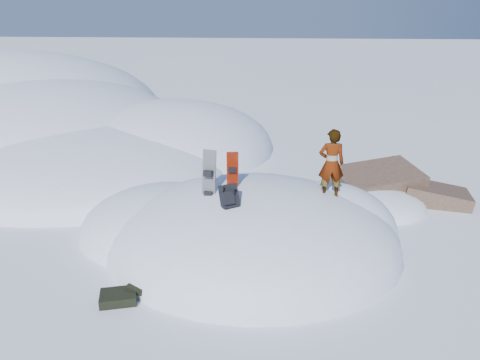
# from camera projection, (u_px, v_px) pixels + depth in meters

# --- Properties ---
(ground) EXTENTS (120.00, 120.00, 0.00)m
(ground) POSITION_uv_depth(u_px,v_px,m) (253.00, 245.00, 11.21)
(ground) COLOR white
(ground) RESTS_ON ground
(snow_mound) EXTENTS (8.00, 6.00, 3.00)m
(snow_mound) POSITION_uv_depth(u_px,v_px,m) (246.00, 240.00, 11.45)
(snow_mound) COLOR white
(snow_mound) RESTS_ON ground
(snow_ridge) EXTENTS (21.50, 18.50, 6.40)m
(snow_ridge) POSITION_uv_depth(u_px,v_px,m) (30.00, 129.00, 21.00)
(snow_ridge) COLOR white
(snow_ridge) RESTS_ON ground
(rock_outcrop) EXTENTS (4.68, 4.41, 1.68)m
(rock_outcrop) POSITION_uv_depth(u_px,v_px,m) (383.00, 199.00, 13.78)
(rock_outcrop) COLOR brown
(rock_outcrop) RESTS_ON ground
(snowboard_red) EXTENTS (0.28, 0.22, 1.43)m
(snowboard_red) POSITION_uv_depth(u_px,v_px,m) (233.00, 180.00, 10.70)
(snowboard_red) COLOR red
(snowboard_red) RESTS_ON snow_mound
(snowboard_dark) EXTENTS (0.36, 0.32, 1.65)m
(snowboard_dark) POSITION_uv_depth(u_px,v_px,m) (209.00, 186.00, 10.45)
(snowboard_dark) COLOR black
(snowboard_dark) RESTS_ON snow_mound
(backpack) EXTENTS (0.50, 0.56, 0.59)m
(backpack) POSITION_uv_depth(u_px,v_px,m) (229.00, 196.00, 9.87)
(backpack) COLOR black
(backpack) RESTS_ON snow_mound
(gear_pile) EXTENTS (0.95, 0.73, 0.25)m
(gear_pile) POSITION_uv_depth(u_px,v_px,m) (122.00, 296.00, 9.13)
(gear_pile) COLOR black
(gear_pile) RESTS_ON ground
(person) EXTENTS (0.61, 0.42, 1.63)m
(person) POSITION_uv_depth(u_px,v_px,m) (331.00, 164.00, 10.63)
(person) COLOR slate
(person) RESTS_ON snow_mound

